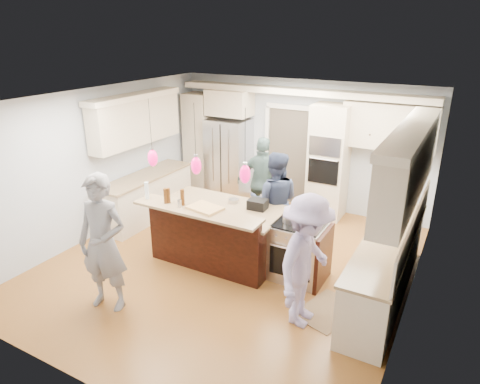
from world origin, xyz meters
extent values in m
plane|color=#935C28|center=(0.00, 0.00, 0.00)|extent=(6.00, 6.00, 0.00)
cube|color=#B2BCC6|center=(0.00, 3.00, 1.35)|extent=(5.50, 0.04, 2.70)
cube|color=#B2BCC6|center=(0.00, -3.00, 1.35)|extent=(5.50, 0.04, 2.70)
cube|color=#B2BCC6|center=(-2.75, 0.00, 1.35)|extent=(0.04, 6.00, 2.70)
cube|color=#B2BCC6|center=(2.75, 0.00, 1.35)|extent=(0.04, 6.00, 2.70)
cube|color=white|center=(0.00, 0.00, 2.70)|extent=(5.50, 6.00, 0.04)
cube|color=#B7B7BC|center=(-1.55, 2.64, 0.90)|extent=(0.90, 0.70, 1.80)
cube|color=beige|center=(0.75, 2.67, 1.15)|extent=(0.72, 0.64, 2.30)
cube|color=black|center=(0.75, 2.34, 1.55)|extent=(0.60, 0.02, 0.35)
cube|color=black|center=(0.75, 2.34, 1.05)|extent=(0.60, 0.02, 0.50)
cylinder|color=#B7B7BC|center=(0.75, 2.31, 1.30)|extent=(0.55, 0.02, 0.02)
cube|color=beige|center=(-2.35, 2.70, 1.15)|extent=(0.60, 0.58, 2.30)
cube|color=beige|center=(-1.55, 2.70, 2.15)|extent=(0.95, 0.58, 0.55)
cube|color=beige|center=(1.80, 2.82, 1.95)|extent=(1.70, 0.35, 0.85)
cube|color=beige|center=(0.00, 2.80, 2.48)|extent=(5.30, 0.38, 0.12)
cube|color=#4C443A|center=(-0.25, 2.99, 1.05)|extent=(0.90, 0.06, 2.10)
cube|color=white|center=(-0.25, 2.95, 2.13)|extent=(1.04, 0.06, 0.10)
cube|color=beige|center=(2.40, 0.30, 0.44)|extent=(0.60, 3.00, 0.88)
cube|color=tan|center=(2.40, 0.30, 0.90)|extent=(0.64, 3.05, 0.04)
cube|color=beige|center=(2.52, 0.30, 1.98)|extent=(0.35, 3.00, 0.85)
cube|color=beige|center=(2.51, 0.30, 2.46)|extent=(0.37, 3.10, 0.10)
cube|color=beige|center=(-2.40, 0.80, 0.44)|extent=(0.60, 2.20, 0.88)
cube|color=tan|center=(-2.40, 0.80, 0.90)|extent=(0.64, 2.25, 0.04)
cube|color=beige|center=(-2.52, 0.80, 1.98)|extent=(0.35, 2.20, 0.85)
cube|color=beige|center=(-2.51, 0.80, 2.46)|extent=(0.37, 2.30, 0.10)
cube|color=black|center=(-0.25, 0.15, 0.44)|extent=(2.00, 1.00, 0.88)
cube|color=tan|center=(-0.25, 0.15, 0.90)|extent=(2.10, 1.10, 0.04)
cube|color=black|center=(-0.25, -0.41, 0.54)|extent=(2.00, 0.12, 1.08)
cube|color=tan|center=(-0.25, -0.55, 1.10)|extent=(2.10, 0.42, 0.04)
cube|color=black|center=(0.33, 0.35, 1.00)|extent=(0.31, 0.25, 0.16)
cube|color=#B7B7BC|center=(1.13, 0.15, 0.45)|extent=(0.76, 0.66, 0.90)
cube|color=black|center=(1.13, -0.19, 0.40)|extent=(0.65, 0.01, 0.45)
cube|color=black|center=(1.13, 0.15, 0.91)|extent=(0.72, 0.59, 0.02)
cube|color=black|center=(1.54, 0.15, 0.44)|extent=(0.06, 0.71, 0.88)
cylinder|color=black|center=(-1.05, -0.51, 2.33)|extent=(0.01, 0.01, 0.75)
ellipsoid|color=#DF0D5E|center=(-1.05, -0.51, 1.80)|extent=(0.15, 0.15, 0.26)
cylinder|color=black|center=(-0.25, -0.51, 2.33)|extent=(0.01, 0.01, 0.75)
ellipsoid|color=#DF0D5E|center=(-0.25, -0.51, 1.80)|extent=(0.15, 0.15, 0.26)
cylinder|color=black|center=(0.55, -0.51, 2.33)|extent=(0.01, 0.01, 0.75)
ellipsoid|color=#DF0D5E|center=(0.55, -0.51, 1.80)|extent=(0.15, 0.15, 0.26)
imported|color=gray|center=(-0.91, -1.80, 0.97)|extent=(0.79, 0.60, 1.94)
imported|color=#28324E|center=(0.40, 0.85, 0.88)|extent=(1.03, 0.92, 1.76)
imported|color=#425C59|center=(-0.18, 1.60, 0.89)|extent=(1.10, 0.63, 1.77)
imported|color=#A395C9|center=(1.60, -0.82, 0.90)|extent=(0.73, 1.20, 1.80)
cube|color=olive|center=(1.82, -0.47, 0.01)|extent=(0.82, 1.01, 0.01)
cylinder|color=silver|center=(-1.18, -0.55, 1.26)|extent=(0.07, 0.07, 0.28)
cylinder|color=#4C290D|center=(-0.81, -0.56, 1.24)|extent=(0.08, 0.08, 0.24)
cylinder|color=#4C290D|center=(-0.78, -0.52, 1.24)|extent=(0.06, 0.06, 0.24)
cylinder|color=#4C290D|center=(-0.54, -0.49, 1.25)|extent=(0.08, 0.08, 0.26)
cylinder|color=#B7B7BC|center=(-0.53, -0.58, 1.18)|extent=(0.07, 0.07, 0.12)
cube|color=tan|center=(-0.15, -0.47, 1.14)|extent=(0.55, 0.44, 0.04)
cylinder|color=#B7B7BC|center=(0.98, 0.13, 0.99)|extent=(0.23, 0.23, 0.13)
cylinder|color=#B7B7BC|center=(1.33, 0.03, 0.97)|extent=(0.21, 0.21, 0.11)
camera|label=1|loc=(3.14, -5.37, 3.65)|focal=32.00mm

